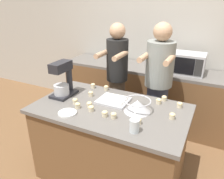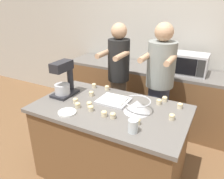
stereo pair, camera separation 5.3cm
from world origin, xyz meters
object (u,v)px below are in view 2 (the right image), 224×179
object	(u,v)px
person_left	(118,81)
cupcake_2	(159,102)
baking_tray	(114,100)
cupcake_10	(89,104)
mixing_bowl	(137,106)
stand_mixer	(64,81)
cupcake_6	(78,105)
drinking_glass	(133,126)
cupcake_9	(165,99)
cupcake_8	(75,100)
cupcake_3	(91,93)
cupcake_13	(104,113)
microwave_oven	(189,64)
cupcake_11	(172,117)
cupcake_1	(94,85)
cupcake_7	(107,88)
person_right	(159,88)
small_plate	(67,112)
cupcake_4	(180,105)
cupcake_12	(91,108)
cupcake_5	(137,121)

from	to	relation	value
person_left	cupcake_2	world-z (taller)	person_left
baking_tray	cupcake_10	xyz separation A→B (m)	(-0.16, -0.22, 0.01)
mixing_bowl	cupcake_2	size ratio (longest dim) A/B	4.43
stand_mixer	cupcake_6	xyz separation A→B (m)	(0.32, -0.19, -0.14)
stand_mixer	cupcake_2	distance (m)	1.07
drinking_glass	cupcake_9	xyz separation A→B (m)	(0.08, 0.69, -0.03)
cupcake_8	cupcake_10	xyz separation A→B (m)	(0.18, -0.00, 0.00)
cupcake_9	cupcake_3	bearing A→B (deg)	-161.96
cupcake_13	cupcake_9	bearing A→B (deg)	54.43
microwave_oven	cupcake_11	distance (m)	1.32
cupcake_1	cupcake_8	size ratio (longest dim) A/B	1.00
cupcake_8	cupcake_1	bearing A→B (deg)	96.59
cupcake_7	cupcake_1	bearing A→B (deg)	-175.34
person_right	cupcake_8	bearing A→B (deg)	-128.79
small_plate	cupcake_9	world-z (taller)	cupcake_9
cupcake_4	cupcake_8	size ratio (longest dim) A/B	1.00
person_right	stand_mixer	size ratio (longest dim) A/B	4.23
cupcake_8	cupcake_10	size ratio (longest dim) A/B	1.00
stand_mixer	small_plate	world-z (taller)	stand_mixer
small_plate	cupcake_11	size ratio (longest dim) A/B	2.97
cupcake_2	cupcake_4	size ratio (longest dim) A/B	1.00
mixing_bowl	cupcake_2	bearing A→B (deg)	60.48
stand_mixer	small_plate	distance (m)	0.47
cupcake_11	cupcake_12	bearing A→B (deg)	-164.48
cupcake_1	cupcake_2	distance (m)	0.84
baking_tray	cupcake_12	world-z (taller)	cupcake_12
person_right	baking_tray	world-z (taller)	person_right
person_left	cupcake_13	world-z (taller)	person_left
cupcake_11	cupcake_13	bearing A→B (deg)	-157.39
baking_tray	cupcake_5	xyz separation A→B (m)	(0.39, -0.30, 0.01)
stand_mixer	cupcake_8	xyz separation A→B (m)	(0.24, -0.12, -0.14)
person_right	baking_tray	distance (m)	0.68
cupcake_4	cupcake_10	distance (m)	0.92
cupcake_6	cupcake_9	xyz separation A→B (m)	(0.74, 0.55, 0.00)
cupcake_8	cupcake_4	bearing A→B (deg)	21.85
cupcake_5	cupcake_11	size ratio (longest dim) A/B	1.00
person_left	cupcake_1	size ratio (longest dim) A/B	27.21
cupcake_12	drinking_glass	bearing A→B (deg)	-15.84
cupcake_8	cupcake_3	bearing A→B (deg)	78.09
stand_mixer	cupcake_10	world-z (taller)	stand_mixer
cupcake_3	cupcake_13	xyz separation A→B (m)	(0.36, -0.33, 0.00)
mixing_bowl	cupcake_13	xyz separation A→B (m)	(-0.24, -0.23, -0.04)
mixing_bowl	drinking_glass	distance (m)	0.35
baking_tray	cupcake_1	xyz separation A→B (m)	(-0.39, 0.23, 0.01)
stand_mixer	baking_tray	bearing A→B (deg)	10.07
cupcake_11	drinking_glass	bearing A→B (deg)	-124.09
cupcake_6	cupcake_12	distance (m)	0.16
microwave_oven	cupcake_4	bearing A→B (deg)	-83.85
baking_tray	cupcake_6	distance (m)	0.39
person_left	stand_mixer	size ratio (longest dim) A/B	4.14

